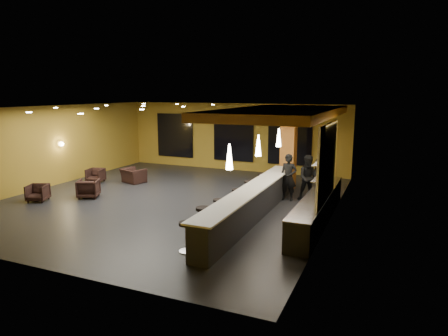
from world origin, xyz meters
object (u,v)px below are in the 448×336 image
at_px(pendant_0, 229,157).
at_px(bar_stool_3, 237,197).
at_px(bar_stool_5, 262,181).
at_px(pendant_1, 258,146).
at_px(pendant_2, 279,138).
at_px(armchair_b, 89,188).
at_px(bar_stool_2, 219,207).
at_px(column, 288,148).
at_px(armchair_d, 133,176).
at_px(bar_counter, 253,204).
at_px(bar_stool_4, 249,188).
at_px(bar_stool_1, 203,218).
at_px(armchair_c, 96,175).
at_px(bar_stool_0, 186,233).
at_px(staff_c, 320,179).
at_px(staff_b, 309,178).
at_px(staff_a, 288,177).
at_px(prep_counter, 317,209).
at_px(armchair_a, 38,193).

distance_m(pendant_0, bar_stool_3, 3.26).
bearing_deg(bar_stool_5, pendant_1, -75.17).
relative_size(pendant_2, armchair_b, 0.89).
bearing_deg(pendant_0, bar_stool_2, 124.76).
xyz_separation_m(column, pendant_1, (0.00, -4.10, 0.60)).
xyz_separation_m(pendant_1, armchair_d, (-6.74, 2.38, -2.03)).
distance_m(pendant_0, armchair_b, 7.36).
relative_size(bar_counter, pendant_1, 11.43).
height_order(pendant_0, bar_stool_2, pendant_0).
bearing_deg(bar_stool_4, bar_stool_2, -91.87).
bearing_deg(armchair_b, bar_stool_1, 134.33).
bearing_deg(pendant_2, bar_stool_5, 147.20).
relative_size(armchair_c, bar_stool_4, 0.90).
xyz_separation_m(armchair_c, bar_stool_0, (7.70, -5.52, 0.19)).
bearing_deg(bar_stool_1, armchair_c, 150.38).
xyz_separation_m(column, staff_c, (1.60, -1.37, -0.93)).
xyz_separation_m(pendant_1, bar_stool_4, (-0.81, 1.44, -1.84)).
distance_m(bar_stool_0, bar_stool_5, 6.79).
height_order(bar_counter, armchair_b, bar_counter).
xyz_separation_m(staff_b, bar_stool_3, (-1.98, -2.40, -0.37)).
bearing_deg(bar_stool_3, column, 79.32).
bearing_deg(bar_counter, staff_b, 67.70).
bearing_deg(bar_stool_3, bar_stool_0, -88.64).
bearing_deg(staff_a, prep_counter, -54.36).
bearing_deg(bar_stool_2, staff_a, 67.64).
distance_m(staff_b, armchair_b, 8.56).
bearing_deg(bar_stool_5, column, 53.66).
bearing_deg(bar_stool_5, pendant_2, -32.80).
xyz_separation_m(prep_counter, pendant_0, (-2.00, -2.50, 1.92)).
relative_size(pendant_1, staff_a, 0.39).
relative_size(pendant_1, armchair_a, 0.98).
relative_size(bar_stool_1, bar_stool_3, 1.09).
bearing_deg(bar_counter, armchair_b, 179.87).
xyz_separation_m(bar_stool_0, bar_stool_1, (-0.12, 1.22, 0.03)).
bearing_deg(armchair_c, armchair_d, 8.92).
xyz_separation_m(prep_counter, bar_stool_0, (-2.67, -3.77, 0.08)).
relative_size(staff_a, bar_stool_5, 2.37).
bearing_deg(armchair_b, prep_counter, 156.53).
bearing_deg(bar_stool_5, pendant_0, -81.76).
bearing_deg(bar_stool_1, armchair_a, 173.13).
xyz_separation_m(column, bar_stool_3, (-0.76, -4.02, -1.25)).
height_order(pendant_0, bar_stool_4, pendant_0).
height_order(bar_stool_4, bar_stool_5, bar_stool_4).
distance_m(column, armchair_a, 10.11).
bearing_deg(pendant_0, bar_stool_1, -175.88).
xyz_separation_m(armchair_c, bar_stool_4, (7.55, -0.31, 0.18)).
bearing_deg(armchair_a, pendant_0, -27.89).
xyz_separation_m(staff_a, bar_stool_0, (-1.17, -5.95, -0.38)).
xyz_separation_m(bar_counter, bar_stool_3, (-0.76, 0.58, 0.00)).
bearing_deg(bar_stool_0, prep_counter, 54.74).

